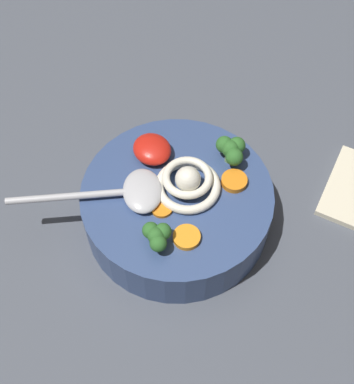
% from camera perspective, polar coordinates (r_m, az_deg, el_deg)
% --- Properties ---
extents(table_slab, '(1.28, 1.28, 0.03)m').
position_cam_1_polar(table_slab, '(0.64, 0.19, -4.95)').
color(table_slab, '#474C56').
rests_on(table_slab, ground).
extents(soup_bowl, '(0.22, 0.22, 0.06)m').
position_cam_1_polar(soup_bowl, '(0.60, -0.00, -1.49)').
color(soup_bowl, '#334775').
rests_on(soup_bowl, table_slab).
extents(noodle_pile, '(0.08, 0.08, 0.03)m').
position_cam_1_polar(noodle_pile, '(0.57, 1.19, 1.10)').
color(noodle_pile, silver).
rests_on(noodle_pile, soup_bowl).
extents(soup_spoon, '(0.12, 0.16, 0.02)m').
position_cam_1_polar(soup_spoon, '(0.57, -5.22, 0.04)').
color(soup_spoon, '#B7B7BC').
rests_on(soup_spoon, soup_bowl).
extents(chili_sauce_dollop, '(0.05, 0.04, 0.02)m').
position_cam_1_polar(chili_sauce_dollop, '(0.60, -2.77, 4.75)').
color(chili_sauce_dollop, red).
rests_on(chili_sauce_dollop, soup_bowl).
extents(broccoli_floret_far, '(0.04, 0.03, 0.03)m').
position_cam_1_polar(broccoli_floret_far, '(0.59, 6.01, 4.75)').
color(broccoli_floret_far, '#7A9E60').
rests_on(broccoli_floret_far, soup_bowl).
extents(broccoli_floret_beside_noodles, '(0.04, 0.03, 0.03)m').
position_cam_1_polar(broccoli_floret_beside_noodles, '(0.53, -2.23, -4.82)').
color(broccoli_floret_beside_noodles, '#7A9E60').
rests_on(broccoli_floret_beside_noodles, soup_bowl).
extents(carrot_slice_extra_b, '(0.03, 0.03, 0.01)m').
position_cam_1_polar(carrot_slice_extra_b, '(0.59, 6.34, 1.22)').
color(carrot_slice_extra_b, orange).
rests_on(carrot_slice_extra_b, soup_bowl).
extents(carrot_slice_left, '(0.03, 0.03, 0.01)m').
position_cam_1_polar(carrot_slice_left, '(0.55, 1.08, -5.02)').
color(carrot_slice_left, orange).
rests_on(carrot_slice_left, soup_bowl).
extents(carrot_slice_front, '(0.02, 0.02, 0.00)m').
position_cam_1_polar(carrot_slice_front, '(0.57, -1.69, -1.79)').
color(carrot_slice_front, orange).
rests_on(carrot_slice_front, soup_bowl).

